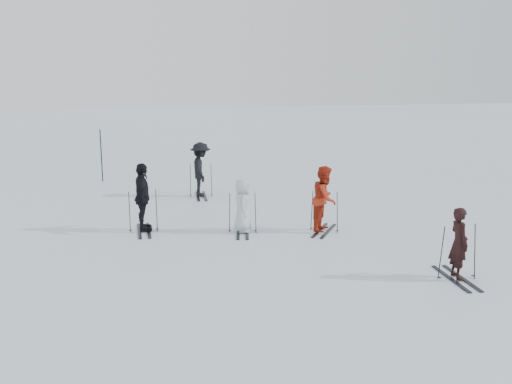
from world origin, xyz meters
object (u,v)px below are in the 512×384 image
skier_uphill_far (201,170)px  piste_marker (101,156)px  skier_near_dark (459,244)px  skier_red (325,199)px  skier_grey (243,206)px  skier_uphill_left (143,198)px

skier_uphill_far → piste_marker: piste_marker is taller
skier_near_dark → skier_uphill_far: 10.78m
skier_red → skier_uphill_far: size_ratio=0.95×
skier_uphill_far → skier_grey: bearing=-169.9°
skier_uphill_left → piste_marker: piste_marker is taller
skier_grey → skier_near_dark: bearing=-129.2°
skier_red → piste_marker: 11.42m
skier_uphill_far → piste_marker: bearing=47.3°
skier_red → skier_grey: bearing=113.6°
skier_near_dark → piste_marker: bearing=34.8°
skier_near_dark → piste_marker: piste_marker is taller
skier_near_dark → skier_grey: bearing=43.5°
skier_grey → skier_uphill_left: size_ratio=0.78×
skier_near_dark → skier_uphill_far: bearing=28.5°
skier_grey → skier_uphill_left: (-2.74, 0.80, 0.22)m
skier_uphill_far → skier_near_dark: bearing=-151.8°
skier_near_dark → skier_uphill_left: size_ratio=0.82×
skier_red → skier_grey: skier_red is taller
skier_red → skier_uphill_left: bearing=111.0°
skier_uphill_left → skier_uphill_far: size_ratio=0.99×
skier_near_dark → skier_uphill_left: bearing=54.8°
skier_near_dark → piste_marker: (-7.75, 13.91, 0.30)m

